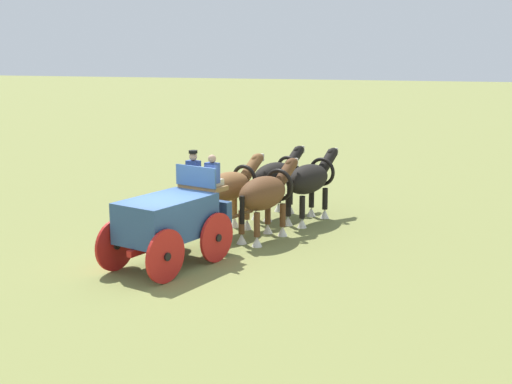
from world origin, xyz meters
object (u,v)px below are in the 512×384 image
Objects in this scene: draft_horse_rear_near at (230,188)px; draft_horse_lead_off at (310,180)px; show_wagon at (171,218)px; draft_horse_lead_near at (276,177)px; draft_horse_rear_off at (265,194)px.

draft_horse_rear_near is 2.90m from draft_horse_lead_off.
show_wagon reaches higher than draft_horse_lead_off.
show_wagon is 1.87× the size of draft_horse_lead_near.
show_wagon is 1.79× the size of draft_horse_lead_off.
draft_horse_rear_off is at bearing -107.80° from draft_horse_rear_near.
draft_horse_lead_off reaches higher than draft_horse_rear_off.
show_wagon reaches higher than draft_horse_lead_near.
draft_horse_lead_near is 1.30m from draft_horse_lead_off.
draft_horse_lead_near is at bearing -17.11° from draft_horse_rear_near.
draft_horse_lead_off is (5.57, -2.40, 0.12)m from show_wagon.
show_wagon is at bearing 173.58° from draft_horse_rear_near.
draft_horse_lead_off reaches higher than draft_horse_lead_near.
draft_horse_lead_near is 0.96× the size of draft_horse_lead_off.
draft_horse_lead_off is at bearing -17.11° from draft_horse_rear_off.
draft_horse_rear_near is at bearing 162.89° from draft_horse_lead_near.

